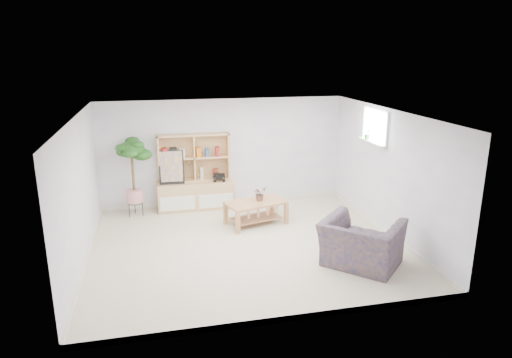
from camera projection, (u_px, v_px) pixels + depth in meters
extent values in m
cube|color=beige|center=(246.00, 245.00, 8.31)|extent=(5.50, 5.00, 0.01)
cube|color=silver|center=(245.00, 114.00, 7.65)|extent=(5.50, 5.00, 0.01)
cube|color=white|center=(223.00, 152.00, 10.33)|extent=(5.50, 0.01, 2.40)
cube|color=white|center=(286.00, 238.00, 5.64)|extent=(5.50, 0.01, 2.40)
cube|color=white|center=(80.00, 193.00, 7.40)|extent=(0.01, 5.00, 2.40)
cube|color=white|center=(388.00, 173.00, 8.57)|extent=(0.01, 5.00, 2.40)
cube|color=white|center=(372.00, 142.00, 8.98)|extent=(0.14, 1.00, 0.04)
imported|color=#1A7328|center=(260.00, 194.00, 9.24)|extent=(0.34, 0.33, 0.29)
imported|color=navy|center=(361.00, 240.00, 7.44)|extent=(1.60, 1.60, 0.89)
imported|color=#1A4215|center=(367.00, 134.00, 9.15)|extent=(0.14, 0.12, 0.22)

